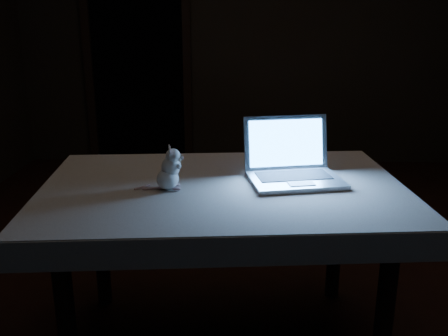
# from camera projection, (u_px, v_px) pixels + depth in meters

# --- Properties ---
(floor) EXTENTS (5.00, 5.00, 0.00)m
(floor) POSITION_uv_depth(u_px,v_px,m) (256.00, 285.00, 2.81)
(floor) COLOR black
(floor) RESTS_ON ground
(back_wall) EXTENTS (4.50, 0.04, 2.60)m
(back_wall) POSITION_uv_depth(u_px,v_px,m) (250.00, 32.00, 4.82)
(back_wall) COLOR black
(back_wall) RESTS_ON ground
(doorway) EXTENTS (1.06, 0.36, 2.13)m
(doorway) POSITION_uv_depth(u_px,v_px,m) (138.00, 56.00, 4.92)
(doorway) COLOR black
(doorway) RESTS_ON back_wall
(table) EXTENTS (1.49, 1.02, 0.76)m
(table) POSITION_uv_depth(u_px,v_px,m) (223.00, 267.00, 2.23)
(table) COLOR black
(table) RESTS_ON floor
(tablecloth) EXTENTS (1.59, 1.11, 0.11)m
(tablecloth) POSITION_uv_depth(u_px,v_px,m) (208.00, 199.00, 2.10)
(tablecloth) COLOR beige
(tablecloth) RESTS_ON table
(laptop) EXTENTS (0.44, 0.41, 0.26)m
(laptop) POSITION_uv_depth(u_px,v_px,m) (297.00, 153.00, 2.11)
(laptop) COLOR #A9A9AE
(laptop) RESTS_ON tablecloth
(plush_mouse) EXTENTS (0.14, 0.14, 0.18)m
(plush_mouse) POSITION_uv_depth(u_px,v_px,m) (167.00, 168.00, 2.04)
(plush_mouse) COLOR silver
(plush_mouse) RESTS_ON tablecloth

